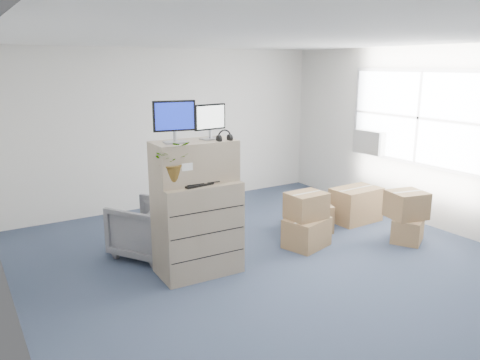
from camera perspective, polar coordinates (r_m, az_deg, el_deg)
name	(u,v)px	position (r m, az deg, el deg)	size (l,w,h in m)	color
ground	(287,272)	(5.98, 5.72, -11.06)	(7.00, 7.00, 0.00)	#273046
wall_back	(169,128)	(8.54, -8.60, 6.24)	(6.00, 0.02, 2.80)	silver
wall_right	(448,141)	(7.74, 24.03, 4.41)	(0.02, 7.00, 2.80)	silver
window	(420,118)	(7.94, 21.04, 7.09)	(0.07, 2.72, 1.52)	#98979A
ac_unit	(370,142)	(8.51, 15.59, 4.50)	(0.24, 0.60, 0.40)	silver
filing_cabinet_lower	(198,228)	(5.77, -5.19, -5.82)	(0.98, 0.60, 1.15)	gray
filing_cabinet_upper	(194,161)	(5.60, -5.61, 2.28)	(0.98, 0.49, 0.49)	gray
monitor_left	(174,119)	(5.39, -8.00, 7.34)	(0.49, 0.23, 0.48)	#99999E
monitor_right	(210,120)	(5.61, -3.67, 7.35)	(0.43, 0.19, 0.42)	#99999E
headphones	(224,137)	(5.53, -1.91, 5.30)	(0.18, 0.18, 0.02)	black
keyboard	(200,184)	(5.49, -4.89, -0.43)	(0.47, 0.20, 0.02)	black
mouse	(229,179)	(5.66, -1.38, 0.14)	(0.11, 0.07, 0.04)	silver
water_bottle	(200,171)	(5.62, -4.86, 1.10)	(0.07, 0.07, 0.25)	gray
phone_dock	(191,178)	(5.60, -6.00, 0.27)	(0.07, 0.06, 0.16)	silver
external_drive	(220,174)	(5.85, -2.51, 0.69)	(0.21, 0.16, 0.06)	black
tissue_box	(222,168)	(5.81, -2.18, 1.43)	(0.27, 0.13, 0.10)	#428FE2
potted_plant	(172,166)	(5.34, -8.27, 1.69)	(0.45, 0.49, 0.44)	#8EA383
office_chair	(147,226)	(6.43, -11.30, -5.51)	(0.79, 0.74, 0.81)	#57575B
cardboard_boxes	(343,214)	(7.30, 12.48, -4.02)	(2.15, 1.83, 0.78)	olive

